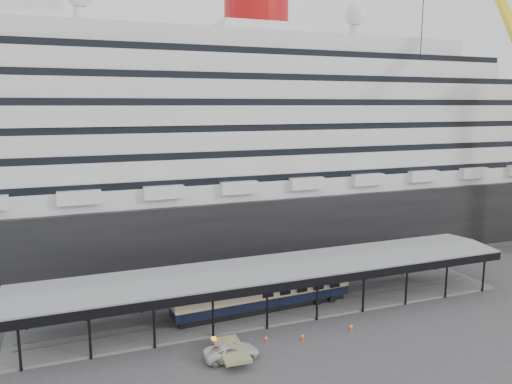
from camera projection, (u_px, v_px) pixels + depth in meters
ground at (296, 328)px, 51.71m from camera, size 200.00×200.00×0.00m
cruise_ship at (209, 134)px, 77.95m from camera, size 130.00×30.00×43.90m
platform_canopy at (277, 290)px, 55.90m from camera, size 56.00×9.18×5.30m
port_truck at (231, 352)px, 45.24m from camera, size 5.09×2.50×1.39m
pullman_carriage at (263, 290)px, 55.29m from camera, size 20.82×3.69×20.34m
traffic_cone_left at (266, 339)px, 48.55m from camera, size 0.35×0.35×0.67m
traffic_cone_mid at (302, 337)px, 48.90m from camera, size 0.40×0.40×0.72m
traffic_cone_right at (351, 327)px, 50.90m from camera, size 0.56×0.56×0.84m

